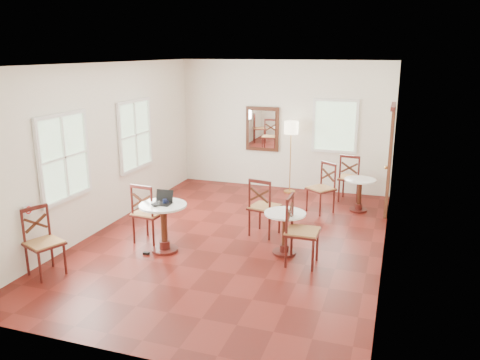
% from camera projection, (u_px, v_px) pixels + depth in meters
% --- Properties ---
extents(ground, '(7.00, 7.00, 0.00)m').
position_uv_depth(ground, '(235.00, 239.00, 8.42)').
color(ground, '#5F1610').
rests_on(ground, ground).
extents(room_shell, '(5.02, 7.02, 3.01)m').
position_uv_depth(room_shell, '(236.00, 130.00, 8.20)').
color(room_shell, white).
rests_on(room_shell, ground).
extents(cafe_table_near, '(0.77, 0.77, 0.81)m').
position_uv_depth(cafe_table_near, '(164.00, 222.00, 7.80)').
color(cafe_table_near, '#4A1712').
rests_on(cafe_table_near, ground).
extents(cafe_table_mid, '(0.67, 0.67, 0.71)m').
position_uv_depth(cafe_table_mid, '(285.00, 228.00, 7.72)').
color(cafe_table_mid, '#4A1712').
rests_on(cafe_table_mid, ground).
extents(cafe_table_back, '(0.64, 0.64, 0.67)m').
position_uv_depth(cafe_table_back, '(359.00, 191.00, 9.82)').
color(cafe_table_back, '#4A1712').
rests_on(cafe_table_back, ground).
extents(chair_near_a, '(0.53, 0.53, 1.06)m').
position_uv_depth(chair_near_a, '(148.00, 213.00, 8.18)').
color(chair_near_a, '#4A1712').
rests_on(chair_near_a, ground).
extents(chair_near_b, '(0.61, 0.61, 1.02)m').
position_uv_depth(chair_near_b, '(43.00, 242.00, 6.98)').
color(chair_near_b, '#4A1712').
rests_on(chair_near_b, ground).
extents(chair_mid_a, '(0.58, 0.58, 1.06)m').
position_uv_depth(chair_mid_a, '(264.00, 207.00, 8.49)').
color(chair_mid_a, '#4A1712').
rests_on(chair_mid_a, ground).
extents(chair_mid_b, '(0.51, 0.51, 1.09)m').
position_uv_depth(chair_mid_b, '(300.00, 231.00, 7.32)').
color(chair_mid_b, '#4A1712').
rests_on(chair_mid_b, ground).
extents(chair_back_a, '(0.54, 0.54, 1.05)m').
position_uv_depth(chair_back_a, '(350.00, 178.00, 10.44)').
color(chair_back_a, '#4A1712').
rests_on(chair_back_a, ground).
extents(chair_back_b, '(0.65, 0.65, 1.02)m').
position_uv_depth(chair_back_b, '(322.00, 188.00, 9.73)').
color(chair_back_b, '#4A1712').
rests_on(chair_back_b, ground).
extents(floor_lamp, '(0.32, 0.32, 1.66)m').
position_uv_depth(floor_lamp, '(291.00, 132.00, 10.86)').
color(floor_lamp, '#BF8C3F').
rests_on(floor_lamp, ground).
extents(laptop, '(0.30, 0.25, 0.21)m').
position_uv_depth(laptop, '(163.00, 200.00, 7.75)').
color(laptop, black).
rests_on(laptop, cafe_table_near).
extents(mouse, '(0.12, 0.09, 0.04)m').
position_uv_depth(mouse, '(155.00, 206.00, 7.59)').
color(mouse, black).
rests_on(mouse, cafe_table_near).
extents(navy_mug, '(0.10, 0.07, 0.08)m').
position_uv_depth(navy_mug, '(165.00, 202.00, 7.72)').
color(navy_mug, black).
rests_on(navy_mug, cafe_table_near).
extents(water_glass, '(0.07, 0.07, 0.11)m').
position_uv_depth(water_glass, '(158.00, 204.00, 7.58)').
color(water_glass, white).
rests_on(water_glass, cafe_table_near).
extents(power_adapter, '(0.10, 0.06, 0.04)m').
position_uv_depth(power_adapter, '(146.00, 253.00, 7.78)').
color(power_adapter, black).
rests_on(power_adapter, ground).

